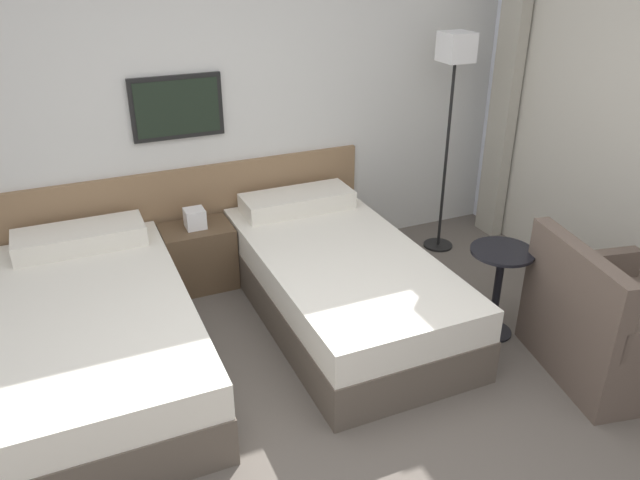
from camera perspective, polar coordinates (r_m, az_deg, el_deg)
ground_plane at (r=3.34m, az=3.57°, el=-19.17°), size 16.00×16.00×0.00m
wall_headboard at (r=4.63m, az=-9.54°, el=12.45°), size 10.00×0.10×2.70m
bed_near_door at (r=3.92m, az=-19.50°, el=-8.21°), size 1.05×2.03×0.62m
bed_near_window at (r=4.23m, az=1.81°, el=-3.82°), size 1.05×2.03×0.62m
nightstand at (r=4.67m, az=-11.05°, el=-1.38°), size 0.51×0.36×0.61m
floor_lamp at (r=4.90m, az=12.14°, el=14.56°), size 0.24×0.24×1.74m
side_table at (r=4.11m, az=16.05°, el=-3.27°), size 0.40×0.40×0.61m
armchair at (r=4.11m, az=25.29°, el=-7.54°), size 0.98×1.02×0.84m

